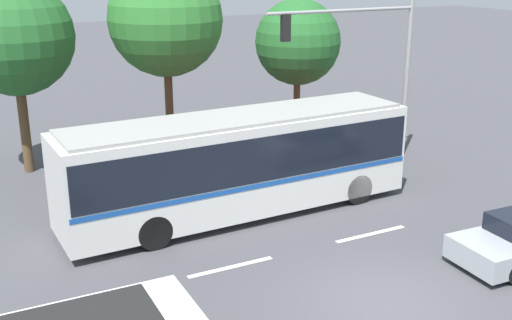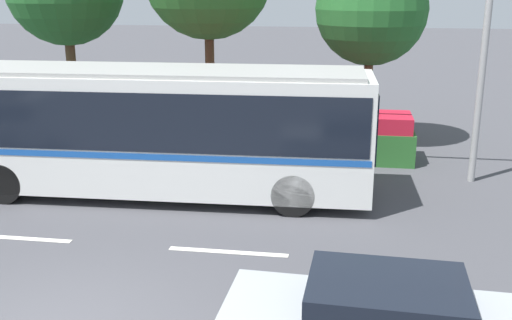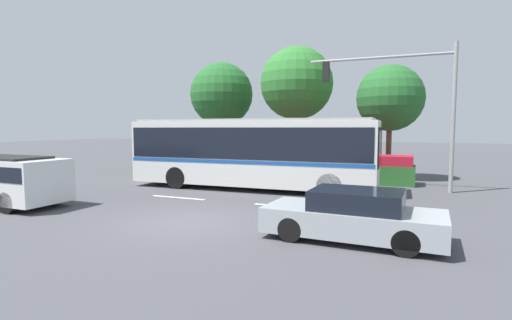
{
  "view_description": "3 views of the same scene",
  "coord_description": "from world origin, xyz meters",
  "views": [
    {
      "loc": [
        -8.61,
        -10.28,
        7.73
      ],
      "look_at": [
        -0.12,
        6.27,
        1.71
      ],
      "focal_mm": 44.26,
      "sensor_mm": 36.0,
      "label": 1
    },
    {
      "loc": [
        4.28,
        -7.62,
        5.1
      ],
      "look_at": [
        2.2,
        5.91,
        1.13
      ],
      "focal_mm": 42.48,
      "sensor_mm": 36.0,
      "label": 2
    },
    {
      "loc": [
        6.18,
        -9.57,
        2.77
      ],
      "look_at": [
        0.59,
        3.96,
        1.55
      ],
      "focal_mm": 26.91,
      "sensor_mm": 36.0,
      "label": 3
    }
  ],
  "objects": [
    {
      "name": "ground_plane",
      "position": [
        0.0,
        0.0,
        0.0
      ],
      "size": [
        140.0,
        140.0,
        0.0
      ],
      "primitive_type": "plane",
      "color": "#444449"
    },
    {
      "name": "city_bus",
      "position": [
        -0.65,
        6.35,
        1.81
      ],
      "size": [
        11.22,
        2.85,
        3.18
      ],
      "rotation": [
        0.0,
        0.0,
        0.03
      ],
      "color": "silver",
      "rests_on": "ground"
    },
    {
      "name": "sedan_foreground",
      "position": [
        4.85,
        -0.04,
        0.6
      ],
      "size": [
        4.37,
        1.96,
        1.26
      ],
      "rotation": [
        0.0,
        0.0,
        3.1
      ],
      "color": "#9EA3A8",
      "rests_on": "ground"
    },
    {
      "name": "suv_left_lane",
      "position": [
        -7.34,
        -0.46,
        1.03
      ],
      "size": [
        4.8,
        1.99,
        1.77
      ],
      "rotation": [
        0.0,
        0.0,
        3.13
      ],
      "color": "silver",
      "rests_on": "ground"
    },
    {
      "name": "traffic_light_pole",
      "position": [
        5.96,
        8.64,
        4.24
      ],
      "size": [
        6.27,
        0.24,
        6.37
      ],
      "rotation": [
        0.0,
        0.0,
        3.14
      ],
      "color": "gray",
      "rests_on": "ground"
    },
    {
      "name": "flowering_hedge",
      "position": [
        1.07,
        10.29,
        0.7
      ],
      "size": [
        10.41,
        1.52,
        1.42
      ],
      "color": "#286028",
      "rests_on": "ground"
    },
    {
      "name": "street_tree_left",
      "position": [
        -5.94,
        13.67,
        5.02
      ],
      "size": [
        4.21,
        4.21,
        7.14
      ],
      "color": "brown",
      "rests_on": "ground"
    },
    {
      "name": "street_tree_centre",
      "position": [
        -0.52,
        13.04,
        5.45
      ],
      "size": [
        4.38,
        4.38,
        7.66
      ],
      "color": "brown",
      "rests_on": "ground"
    },
    {
      "name": "street_tree_right",
      "position": [
        4.9,
        12.27,
        4.35
      ],
      "size": [
        3.54,
        3.54,
        6.14
      ],
      "color": "brown",
      "rests_on": "ground"
    },
    {
      "name": "lane_stripe_near",
      "position": [
        -2.44,
        3.18,
        0.01
      ],
      "size": [
        2.4,
        0.16,
        0.01
      ],
      "primitive_type": "cube",
      "color": "silver",
      "rests_on": "ground"
    },
    {
      "name": "lane_stripe_mid",
      "position": [
        2.07,
        3.18,
        0.01
      ],
      "size": [
        2.4,
        0.16,
        0.01
      ],
      "primitive_type": "cube",
      "color": "silver",
      "rests_on": "ground"
    }
  ]
}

